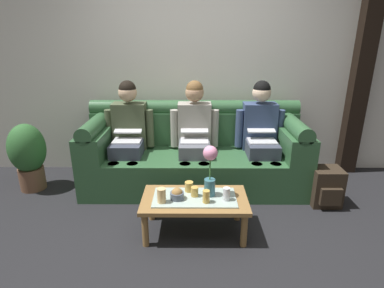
{
  "coord_description": "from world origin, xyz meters",
  "views": [
    {
      "loc": [
        -0.01,
        -2.24,
        1.7
      ],
      "look_at": [
        -0.03,
        0.77,
        0.64
      ],
      "focal_mm": 29.12,
      "sensor_mm": 36.0,
      "label": 1
    }
  ],
  "objects_px": {
    "snack_bowl": "(177,194)",
    "cup_far_center": "(206,196)",
    "cup_near_right": "(189,187)",
    "backpack_right": "(326,187)",
    "couch": "(194,155)",
    "cup_near_left": "(194,192)",
    "coffee_table": "(195,202)",
    "cup_far_left": "(226,194)",
    "person_middle": "(194,131)",
    "potted_plant": "(28,154)",
    "cup_far_right": "(162,195)",
    "person_left": "(128,131)",
    "flower_vase": "(210,168)",
    "person_right": "(261,131)"
  },
  "relations": [
    {
      "from": "snack_bowl",
      "to": "cup_far_center",
      "type": "xyz_separation_m",
      "value": [
        0.25,
        -0.06,
        0.01
      ]
    },
    {
      "from": "cup_near_right",
      "to": "backpack_right",
      "type": "distance_m",
      "value": 1.49
    },
    {
      "from": "backpack_right",
      "to": "couch",
      "type": "bearing_deg",
      "value": 160.64
    },
    {
      "from": "cup_near_left",
      "to": "coffee_table",
      "type": "bearing_deg",
      "value": -76.59
    },
    {
      "from": "couch",
      "to": "cup_near_right",
      "type": "height_order",
      "value": "couch"
    },
    {
      "from": "cup_far_left",
      "to": "backpack_right",
      "type": "distance_m",
      "value": 1.25
    },
    {
      "from": "coffee_table",
      "to": "cup_near_left",
      "type": "xyz_separation_m",
      "value": [
        -0.0,
        0.02,
        0.1
      ]
    },
    {
      "from": "snack_bowl",
      "to": "cup_near_right",
      "type": "height_order",
      "value": "snack_bowl"
    },
    {
      "from": "person_middle",
      "to": "backpack_right",
      "type": "xyz_separation_m",
      "value": [
        1.37,
        -0.48,
        -0.46
      ]
    },
    {
      "from": "potted_plant",
      "to": "cup_far_right",
      "type": "bearing_deg",
      "value": -30.2
    },
    {
      "from": "coffee_table",
      "to": "cup_far_center",
      "type": "distance_m",
      "value": 0.17
    },
    {
      "from": "person_left",
      "to": "potted_plant",
      "type": "xyz_separation_m",
      "value": [
        -1.12,
        -0.14,
        -0.23
      ]
    },
    {
      "from": "potted_plant",
      "to": "cup_far_center",
      "type": "bearing_deg",
      "value": -25.2
    },
    {
      "from": "person_middle",
      "to": "potted_plant",
      "type": "bearing_deg",
      "value": -175.71
    },
    {
      "from": "cup_near_left",
      "to": "flower_vase",
      "type": "bearing_deg",
      "value": 7.45
    },
    {
      "from": "cup_far_center",
      "to": "potted_plant",
      "type": "height_order",
      "value": "potted_plant"
    },
    {
      "from": "coffee_table",
      "to": "cup_far_left",
      "type": "relative_size",
      "value": 8.09
    },
    {
      "from": "snack_bowl",
      "to": "cup_far_left",
      "type": "xyz_separation_m",
      "value": [
        0.42,
        -0.02,
        0.02
      ]
    },
    {
      "from": "flower_vase",
      "to": "cup_near_right",
      "type": "distance_m",
      "value": 0.29
    },
    {
      "from": "cup_near_left",
      "to": "cup_far_center",
      "type": "bearing_deg",
      "value": -46.77
    },
    {
      "from": "person_left",
      "to": "couch",
      "type": "bearing_deg",
      "value": 0.36
    },
    {
      "from": "backpack_right",
      "to": "person_middle",
      "type": "bearing_deg",
      "value": 160.82
    },
    {
      "from": "person_left",
      "to": "person_middle",
      "type": "height_order",
      "value": "same"
    },
    {
      "from": "flower_vase",
      "to": "backpack_right",
      "type": "height_order",
      "value": "flower_vase"
    },
    {
      "from": "backpack_right",
      "to": "snack_bowl",
      "type": "bearing_deg",
      "value": -160.64
    },
    {
      "from": "couch",
      "to": "cup_far_center",
      "type": "xyz_separation_m",
      "value": [
        0.1,
        -1.08,
        0.04
      ]
    },
    {
      "from": "cup_near_left",
      "to": "backpack_right",
      "type": "bearing_deg",
      "value": 19.48
    },
    {
      "from": "person_right",
      "to": "cup_near_left",
      "type": "xyz_separation_m",
      "value": [
        -0.76,
        -0.96,
        -0.26
      ]
    },
    {
      "from": "cup_near_right",
      "to": "cup_far_center",
      "type": "relative_size",
      "value": 0.83
    },
    {
      "from": "coffee_table",
      "to": "cup_near_right",
      "type": "distance_m",
      "value": 0.16
    },
    {
      "from": "cup_near_left",
      "to": "backpack_right",
      "type": "xyz_separation_m",
      "value": [
        1.38,
        0.49,
        -0.2
      ]
    },
    {
      "from": "cup_far_center",
      "to": "person_middle",
      "type": "bearing_deg",
      "value": 95.21
    },
    {
      "from": "flower_vase",
      "to": "snack_bowl",
      "type": "distance_m",
      "value": 0.37
    },
    {
      "from": "couch",
      "to": "coffee_table",
      "type": "relative_size",
      "value": 2.68
    },
    {
      "from": "couch",
      "to": "potted_plant",
      "type": "distance_m",
      "value": 1.89
    },
    {
      "from": "snack_bowl",
      "to": "cup_far_center",
      "type": "relative_size",
      "value": 1.1
    },
    {
      "from": "flower_vase",
      "to": "person_middle",
      "type": "bearing_deg",
      "value": 97.95
    },
    {
      "from": "person_right",
      "to": "cup_near_left",
      "type": "height_order",
      "value": "person_right"
    },
    {
      "from": "cup_far_center",
      "to": "person_left",
      "type": "bearing_deg",
      "value": 128.53
    },
    {
      "from": "cup_near_right",
      "to": "backpack_right",
      "type": "xyz_separation_m",
      "value": [
        1.42,
        0.4,
        -0.2
      ]
    },
    {
      "from": "snack_bowl",
      "to": "cup_far_left",
      "type": "height_order",
      "value": "cup_far_left"
    },
    {
      "from": "coffee_table",
      "to": "person_left",
      "type": "bearing_deg",
      "value": 127.62
    },
    {
      "from": "cup_far_center",
      "to": "cup_far_right",
      "type": "distance_m",
      "value": 0.38
    },
    {
      "from": "coffee_table",
      "to": "snack_bowl",
      "type": "distance_m",
      "value": 0.18
    },
    {
      "from": "person_left",
      "to": "backpack_right",
      "type": "relative_size",
      "value": 3.05
    },
    {
      "from": "cup_far_right",
      "to": "cup_far_left",
      "type": "bearing_deg",
      "value": 4.25
    },
    {
      "from": "cup_far_left",
      "to": "potted_plant",
      "type": "height_order",
      "value": "potted_plant"
    },
    {
      "from": "cup_near_left",
      "to": "cup_far_center",
      "type": "relative_size",
      "value": 0.78
    },
    {
      "from": "flower_vase",
      "to": "cup_near_left",
      "type": "bearing_deg",
      "value": -172.55
    },
    {
      "from": "cup_near_right",
      "to": "cup_far_left",
      "type": "relative_size",
      "value": 0.79
    }
  ]
}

